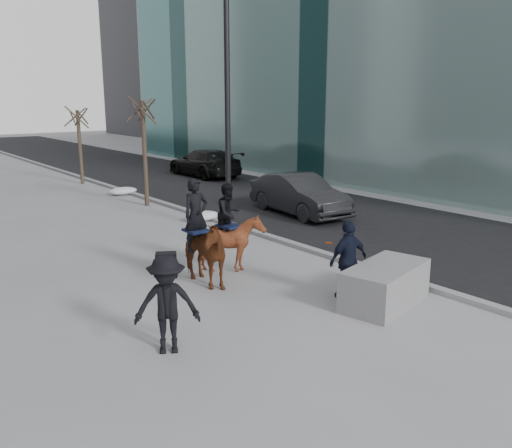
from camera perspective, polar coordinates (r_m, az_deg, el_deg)
ground at (r=12.02m, az=3.56°, el=-8.03°), size 120.00×120.00×0.00m
road at (r=23.76m, az=0.25°, el=2.75°), size 8.00×90.00×0.01m
curb at (r=21.56m, az=-8.14°, el=1.66°), size 0.25×90.00×0.12m
planter at (r=11.95m, az=13.43°, el=-6.28°), size 2.37×1.56×0.87m
car_near at (r=20.45m, az=4.56°, el=3.12°), size 2.11×4.76×1.52m
car_far at (r=30.43m, az=-5.47°, el=6.45°), size 2.21×5.26×1.52m
tree_near at (r=22.27m, az=-11.66°, el=7.82°), size 1.20×1.20×4.67m
tree_far at (r=28.85m, az=-18.06°, el=8.06°), size 1.20×1.20×4.08m
mounted_left at (r=12.75m, az=-5.95°, el=-2.36°), size 0.91×1.96×2.52m
mounted_right at (r=13.73m, az=-2.59°, el=-1.32°), size 1.36×1.48×2.25m
feeder at (r=12.04m, az=9.68°, el=-3.74°), size 1.06×0.89×1.75m
camera_crew at (r=9.53m, az=-9.35°, el=-8.31°), size 1.31×1.14×1.75m
lamppost at (r=17.36m, az=-2.65°, el=15.38°), size 0.25×2.41×9.09m
snow_piles at (r=22.37m, az=-10.26°, el=2.28°), size 1.31×7.52×0.33m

